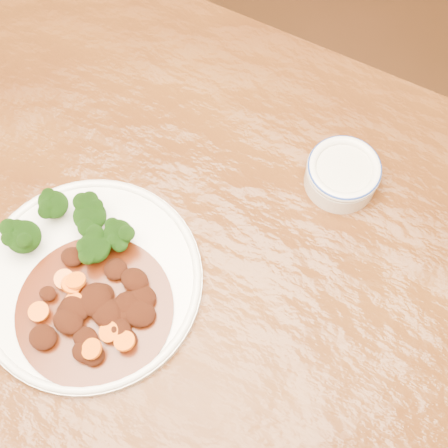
% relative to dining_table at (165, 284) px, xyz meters
% --- Properties ---
extents(ground, '(4.00, 4.00, 0.00)m').
position_rel_dining_table_xyz_m(ground, '(0.00, 0.00, -0.67)').
color(ground, '#422810').
rests_on(ground, ground).
extents(dining_table, '(1.54, 0.97, 0.75)m').
position_rel_dining_table_xyz_m(dining_table, '(0.00, 0.00, 0.00)').
color(dining_table, '#562D0F').
rests_on(dining_table, ground).
extents(dinner_plate, '(0.30, 0.30, 0.02)m').
position_rel_dining_table_xyz_m(dinner_plate, '(-0.07, -0.06, 0.09)').
color(dinner_plate, white).
rests_on(dinner_plate, dining_table).
extents(broccoli_florets, '(0.15, 0.11, 0.05)m').
position_rel_dining_table_xyz_m(broccoli_florets, '(-0.12, -0.01, 0.12)').
color(broccoli_florets, '#789D51').
rests_on(broccoli_florets, dinner_plate).
extents(mince_stew, '(0.21, 0.21, 0.03)m').
position_rel_dining_table_xyz_m(mince_stew, '(-0.04, -0.09, 0.10)').
color(mince_stew, '#4E1708').
rests_on(mince_stew, dinner_plate).
extents(dip_bowl, '(0.11, 0.11, 0.05)m').
position_rel_dining_table_xyz_m(dip_bowl, '(0.18, 0.23, 0.11)').
color(dip_bowl, silver).
rests_on(dip_bowl, dining_table).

